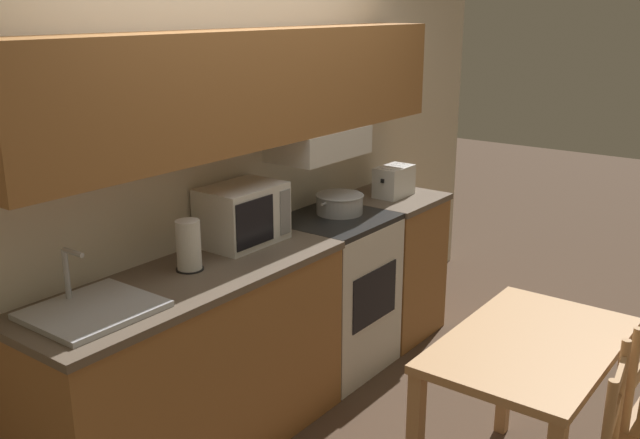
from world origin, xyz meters
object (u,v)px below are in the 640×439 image
sink_basin (93,309)px  paper_towel_roll (189,245)px  microwave (243,214)px  stove_range (335,293)px  toaster (394,181)px  dining_table (530,369)px  cooking_pot (340,203)px

sink_basin → paper_towel_roll: 0.57m
microwave → sink_basin: microwave is taller
microwave → stove_range: bearing=-10.3°
microwave → sink_basin: 1.01m
microwave → toaster: microwave is taller
stove_range → dining_table: stove_range is taller
stove_range → dining_table: bearing=-110.8°
sink_basin → microwave: bearing=6.7°
paper_towel_roll → dining_table: bearing=-68.7°
stove_range → paper_towel_roll: paper_towel_roll is taller
stove_range → microwave: 0.90m
cooking_pot → toaster: (0.53, -0.05, 0.04)m
cooking_pot → toaster: size_ratio=1.31×
sink_basin → stove_range: bearing=0.0°
sink_basin → paper_towel_roll: sink_basin is taller
cooking_pot → dining_table: (-0.61, -1.41, -0.35)m
sink_basin → paper_towel_roll: size_ratio=2.01×
stove_range → toaster: 0.84m
paper_towel_roll → microwave: bearing=9.0°
paper_towel_roll → dining_table: 1.58m
cooking_pot → sink_basin: size_ratio=0.76×
cooking_pot → dining_table: size_ratio=0.36×
sink_basin → dining_table: (1.12, -1.37, -0.30)m
cooking_pot → toaster: toaster is taller
stove_range → toaster: bearing=-1.4°
stove_range → paper_towel_roll: 1.23m
stove_range → toaster: (0.62, -0.01, 0.56)m
microwave → toaster: (1.26, -0.13, -0.05)m
microwave → dining_table: microwave is taller
dining_table → toaster: bearing=50.1°
stove_range → microwave: size_ratio=2.18×
stove_range → cooking_pot: cooking_pot is taller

